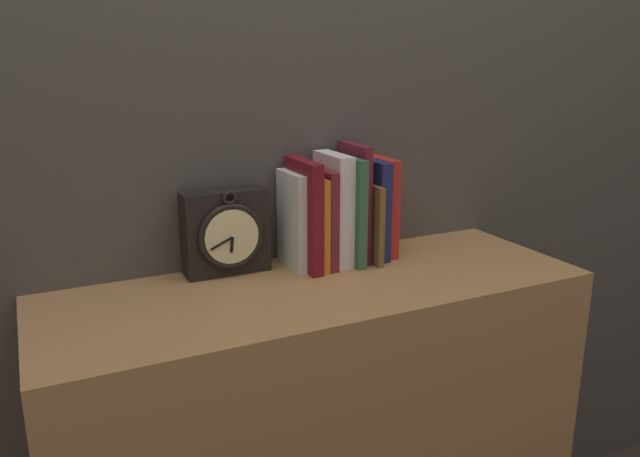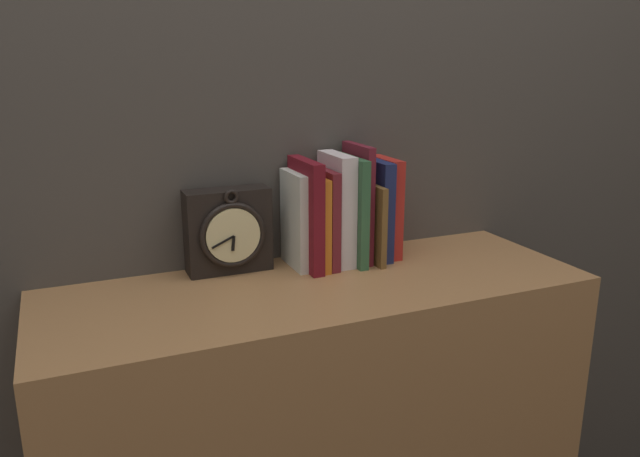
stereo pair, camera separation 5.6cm
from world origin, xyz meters
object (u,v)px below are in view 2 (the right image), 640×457
object	(u,v)px
book_slot5_green	(350,210)
book_slot0_white	(294,220)
book_slot9_red	(385,207)
book_slot6_maroon	(358,203)
book_slot4_white	(337,209)
book_slot8_navy	(375,209)
book_slot3_maroon	(324,217)
clock	(229,231)
book_slot2_orange	(315,221)
book_slot7_brown	(368,221)
book_slot1_maroon	(306,215)

from	to	relation	value
book_slot5_green	book_slot0_white	bearing A→B (deg)	173.78
book_slot9_red	book_slot6_maroon	bearing A→B (deg)	-176.00
book_slot4_white	book_slot8_navy	size ratio (longest dim) A/B	1.09
book_slot3_maroon	book_slot0_white	bearing A→B (deg)	172.16
book_slot3_maroon	book_slot4_white	world-z (taller)	book_slot4_white
book_slot4_white	clock	bearing A→B (deg)	172.95
clock	book_slot9_red	size ratio (longest dim) A/B	0.83
book_slot0_white	book_slot3_maroon	xyz separation A→B (m)	(0.07, -0.01, 0.00)
clock	book_slot2_orange	distance (m)	0.18
clock	book_slot0_white	bearing A→B (deg)	-9.85
clock	book_slot0_white	distance (m)	0.14
book_slot2_orange	book_slot9_red	bearing A→B (deg)	3.45
book_slot5_green	book_slot7_brown	xyz separation A→B (m)	(0.04, -0.00, -0.03)
book_slot1_maroon	book_slot6_maroon	world-z (taller)	book_slot6_maroon
book_slot9_red	book_slot8_navy	bearing A→B (deg)	-168.41
book_slot7_brown	clock	bearing A→B (deg)	172.37
book_slot0_white	book_slot3_maroon	world-z (taller)	book_slot3_maroon
book_slot3_maroon	book_slot5_green	world-z (taller)	book_slot5_green
book_slot4_white	book_slot5_green	distance (m)	0.03
book_slot0_white	book_slot9_red	size ratio (longest dim) A/B	0.93
book_slot1_maroon	book_slot9_red	xyz separation A→B (m)	(0.20, 0.01, -0.01)
book_slot5_green	book_slot7_brown	distance (m)	0.05
book_slot1_maroon	book_slot0_white	bearing A→B (deg)	148.45
clock	book_slot4_white	size ratio (longest dim) A/B	0.76
book_slot2_orange	clock	bearing A→B (deg)	169.34
book_slot3_maroon	book_slot9_red	bearing A→B (deg)	3.44
book_slot6_maroon	book_slot1_maroon	bearing A→B (deg)	-175.96
book_slot1_maroon	book_slot7_brown	xyz separation A→B (m)	(0.15, -0.00, -0.03)
clock	book_slot5_green	world-z (taller)	book_slot5_green
book_slot0_white	book_slot6_maroon	world-z (taller)	book_slot6_maroon
book_slot0_white	book_slot7_brown	size ratio (longest dim) A/B	1.18
book_slot5_green	book_slot2_orange	bearing A→B (deg)	177.57
book_slot8_navy	book_slot1_maroon	bearing A→B (deg)	-177.23
clock	book_slot2_orange	world-z (taller)	book_slot2_orange
book_slot0_white	book_slot7_brown	distance (m)	0.17
book_slot1_maroon	book_slot8_navy	xyz separation A→B (m)	(0.17, 0.01, -0.01)
book_slot4_white	book_slot8_navy	world-z (taller)	book_slot4_white
book_slot6_maroon	book_slot9_red	size ratio (longest dim) A/B	1.16
book_slot0_white	book_slot2_orange	xyz separation A→B (m)	(0.04, -0.01, -0.00)
book_slot3_maroon	book_slot4_white	bearing A→B (deg)	6.59
book_slot4_white	book_slot9_red	size ratio (longest dim) A/B	1.08
book_slot3_maroon	book_slot7_brown	distance (m)	0.11
book_slot4_white	book_slot9_red	xyz separation A→B (m)	(0.12, 0.01, -0.01)
clock	book_slot6_maroon	bearing A→B (deg)	-5.68
book_slot5_green	book_slot6_maroon	size ratio (longest dim) A/B	0.91
clock	book_slot0_white	xyz separation A→B (m)	(0.14, -0.02, 0.01)
book_slot5_green	book_slot9_red	distance (m)	0.10
clock	book_slot9_red	bearing A→B (deg)	-3.73
book_slot4_white	book_slot9_red	distance (m)	0.12
book_slot3_maroon	book_slot8_navy	world-z (taller)	book_slot8_navy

